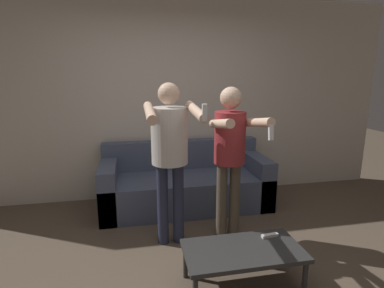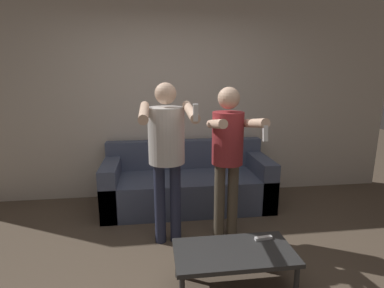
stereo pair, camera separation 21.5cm
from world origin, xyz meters
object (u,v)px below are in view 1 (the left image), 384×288
at_px(person_standing_left, 170,145).
at_px(person_standing_right, 230,147).
at_px(couch, 185,185).
at_px(coffee_table, 243,253).
at_px(remote_on_table, 270,235).

xyz_separation_m(person_standing_left, person_standing_right, (0.60, 0.00, -0.05)).
distance_m(person_standing_left, person_standing_right, 0.61).
distance_m(couch, coffee_table, 1.66).
distance_m(person_standing_left, remote_on_table, 1.20).
height_order(couch, coffee_table, couch).
distance_m(couch, person_standing_right, 1.17).
bearing_deg(couch, remote_on_table, -73.11).
height_order(coffee_table, remote_on_table, remote_on_table).
xyz_separation_m(person_standing_right, remote_on_table, (0.16, -0.63, -0.63)).
relative_size(couch, remote_on_table, 13.84).
bearing_deg(coffee_table, person_standing_right, 80.60).
bearing_deg(person_standing_right, couch, 108.84).
bearing_deg(couch, person_standing_left, -108.77).
bearing_deg(coffee_table, couch, 96.10).
xyz_separation_m(coffee_table, remote_on_table, (0.29, 0.13, 0.05)).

